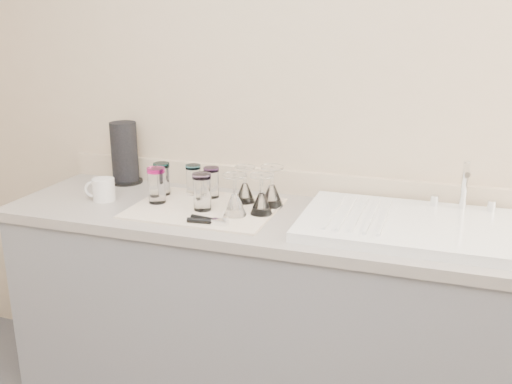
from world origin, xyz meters
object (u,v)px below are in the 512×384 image
(tumbler_cyan, at_px, (193,179))
(goblet_front_right, at_px, (261,201))
(goblet_back_right, at_px, (272,192))
(tumbler_lavender, at_px, (202,192))
(sink_unit, at_px, (420,226))
(tumbler_magenta, at_px, (157,185))
(goblet_front_left, at_px, (235,201))
(can_opener, at_px, (208,221))
(tumbler_purple, at_px, (212,182))
(white_mug, at_px, (103,190))
(tumbler_teal, at_px, (162,179))
(goblet_back_left, at_px, (245,190))
(paper_towel_roll, at_px, (125,153))

(tumbler_cyan, relative_size, goblet_front_right, 0.82)
(goblet_back_right, xyz_separation_m, goblet_front_right, (-0.01, -0.11, -0.00))
(tumbler_lavender, distance_m, goblet_back_right, 0.27)
(sink_unit, bearing_deg, tumbler_magenta, -178.38)
(sink_unit, xyz_separation_m, goblet_front_left, (-0.66, -0.07, 0.04))
(tumbler_cyan, xyz_separation_m, can_opener, (0.20, -0.30, -0.05))
(tumbler_purple, relative_size, can_opener, 0.83)
(goblet_front_left, distance_m, white_mug, 0.58)
(tumbler_magenta, distance_m, goblet_front_right, 0.43)
(tumbler_teal, bearing_deg, tumbler_magenta, -73.13)
(sink_unit, distance_m, tumbler_magenta, 1.01)
(goblet_back_left, xyz_separation_m, goblet_front_left, (0.02, -0.16, 0.00))
(tumbler_lavender, bearing_deg, goblet_front_right, 7.25)
(sink_unit, distance_m, tumbler_teal, 1.05)
(can_opener, relative_size, paper_towel_roll, 0.55)
(goblet_front_left, xyz_separation_m, goblet_front_right, (0.09, 0.05, -0.00))
(can_opener, bearing_deg, paper_towel_roll, 145.53)
(goblet_back_right, bearing_deg, tumbler_cyan, 173.44)
(goblet_front_right, relative_size, white_mug, 1.14)
(goblet_back_right, height_order, paper_towel_roll, paper_towel_roll)
(goblet_front_right, bearing_deg, can_opener, -132.91)
(tumbler_magenta, bearing_deg, tumbler_lavender, -6.92)
(goblet_back_right, relative_size, goblet_front_left, 1.01)
(tumbler_purple, bearing_deg, tumbler_lavender, -79.64)
(tumbler_teal, height_order, tumbler_purple, tumbler_teal)
(tumbler_lavender, bearing_deg, tumbler_teal, 151.30)
(white_mug, bearing_deg, tumbler_lavender, -0.21)
(tumbler_purple, relative_size, goblet_front_left, 0.80)
(tumbler_cyan, relative_size, tumbler_purple, 1.00)
(white_mug, relative_size, paper_towel_roll, 0.49)
(tumbler_teal, height_order, goblet_back_left, goblet_back_left)
(sink_unit, bearing_deg, goblet_front_right, -177.53)
(tumbler_teal, height_order, goblet_front_left, goblet_front_left)
(tumbler_cyan, xyz_separation_m, goblet_back_right, (0.35, -0.04, -0.01))
(goblet_back_right, xyz_separation_m, can_opener, (-0.16, -0.26, -0.04))
(tumbler_purple, xyz_separation_m, can_opener, (0.11, -0.29, -0.05))
(white_mug, bearing_deg, tumbler_cyan, 28.19)
(goblet_back_left, distance_m, goblet_back_right, 0.12)
(white_mug, xyz_separation_m, paper_towel_roll, (-0.05, 0.26, 0.09))
(tumbler_teal, bearing_deg, goblet_front_left, -21.37)
(goblet_front_right, distance_m, white_mug, 0.67)
(sink_unit, distance_m, can_opener, 0.74)
(tumbler_purple, distance_m, tumbler_magenta, 0.22)
(tumbler_teal, height_order, tumbler_magenta, tumbler_magenta)
(sink_unit, distance_m, tumbler_cyan, 0.93)
(goblet_back_left, bearing_deg, goblet_front_left, -83.49)
(goblet_back_left, distance_m, can_opener, 0.28)
(tumbler_purple, xyz_separation_m, goblet_back_right, (0.27, -0.03, -0.01))
(sink_unit, height_order, paper_towel_roll, paper_towel_roll)
(tumbler_teal, height_order, tumbler_lavender, tumbler_lavender)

